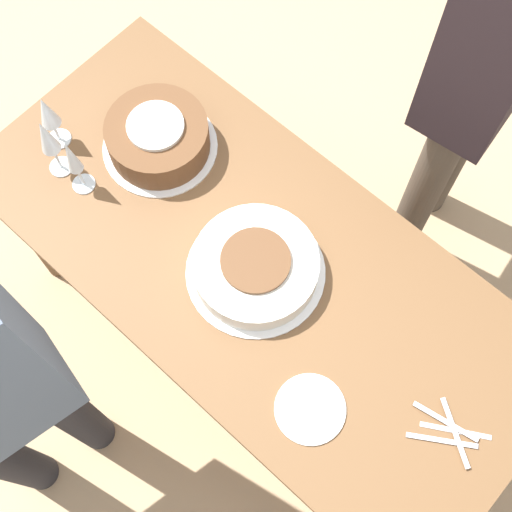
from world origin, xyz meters
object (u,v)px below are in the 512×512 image
Objects in this scene: wine_glass_far at (47,139)px; person_cutting at (500,44)px; cake_front_chocolate at (158,137)px; wine_glass_extra at (72,159)px; wine_glass_near at (47,113)px; cake_center_white at (256,267)px.

person_cutting reaches higher than wine_glass_far.
wine_glass_extra is (0.07, 0.22, 0.08)m from cake_front_chocolate.
wine_glass_extra is at bearing -176.57° from wine_glass_far.
person_cutting is at bearing -133.20° from wine_glass_near.
cake_center_white is 1.70× the size of wine_glass_extra.
cake_center_white is at bearing -166.52° from wine_glass_extra.
person_cutting is (-0.72, -0.90, 0.14)m from wine_glass_far.
person_cutting reaches higher than wine_glass_extra.
wine_glass_far is at bearing -45.34° from person_cutting.
wine_glass_far is at bearing 3.43° from wine_glass_extra.
cake_front_chocolate is at bearing -124.48° from wine_glass_far.
wine_glass_near is at bearing 37.07° from cake_front_chocolate.
cake_center_white is 0.21× the size of person_cutting.
cake_front_chocolate is (0.45, -0.10, 0.01)m from cake_center_white.
cake_center_white is 0.82m from person_cutting.
wine_glass_far reaches higher than wine_glass_near.
person_cutting is (-0.64, -0.90, 0.15)m from wine_glass_extra.
cake_front_chocolate is at bearing -46.68° from person_cutting.
cake_front_chocolate is 0.25m from wine_glass_extra.
wine_glass_extra is 1.11m from person_cutting.
wine_glass_far is at bearing 141.34° from wine_glass_near.
cake_front_chocolate is 1.65× the size of wine_glass_near.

